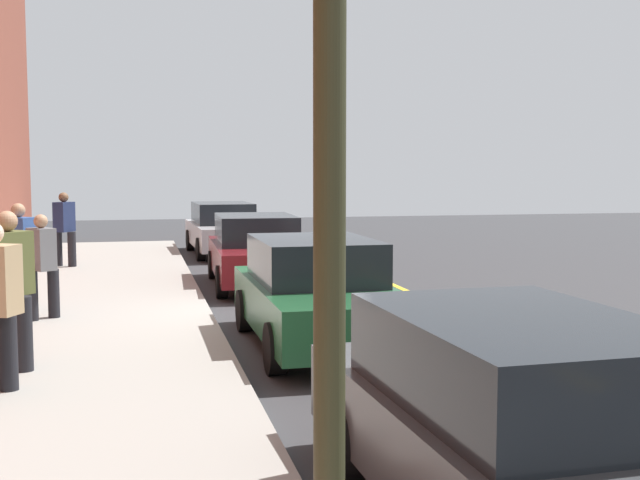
{
  "coord_description": "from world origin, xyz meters",
  "views": [
    {
      "loc": [
        12.48,
        -2.18,
        2.48
      ],
      "look_at": [
        1.57,
        0.35,
        1.49
      ],
      "focal_mm": 44.57,
      "sensor_mm": 36.0,
      "label": 1
    }
  ],
  "objects_px": {
    "pedestrian_navy_coat": "(64,227)",
    "pedestrian_grey_coat": "(42,263)",
    "rolling_suitcase": "(5,339)",
    "pedestrian_olive_coat": "(9,285)",
    "parked_car_green": "(317,293)",
    "parked_car_maroon": "(256,251)",
    "parked_car_silver": "(223,229)",
    "pedestrian_blue_coat": "(20,254)",
    "traffic_light_pole": "(331,13)",
    "parked_car_charcoal": "(530,434)"
  },
  "relations": [
    {
      "from": "traffic_light_pole",
      "to": "pedestrian_olive_coat",
      "type": "bearing_deg",
      "value": -162.8
    },
    {
      "from": "parked_car_charcoal",
      "to": "pedestrian_navy_coat",
      "type": "relative_size",
      "value": 2.66
    },
    {
      "from": "parked_car_green",
      "to": "parked_car_charcoal",
      "type": "distance_m",
      "value": 6.13
    },
    {
      "from": "parked_car_charcoal",
      "to": "traffic_light_pole",
      "type": "xyz_separation_m",
      "value": [
        1.83,
        -1.8,
        2.28
      ]
    },
    {
      "from": "traffic_light_pole",
      "to": "rolling_suitcase",
      "type": "bearing_deg",
      "value": -162.74
    },
    {
      "from": "pedestrian_navy_coat",
      "to": "pedestrian_olive_coat",
      "type": "xyz_separation_m",
      "value": [
        10.27,
        0.24,
        0.04
      ]
    },
    {
      "from": "parked_car_green",
      "to": "pedestrian_grey_coat",
      "type": "xyz_separation_m",
      "value": [
        -2.19,
        -3.89,
        0.27
      ]
    },
    {
      "from": "pedestrian_navy_coat",
      "to": "rolling_suitcase",
      "type": "bearing_deg",
      "value": 0.7
    },
    {
      "from": "pedestrian_navy_coat",
      "to": "traffic_light_pole",
      "type": "xyz_separation_m",
      "value": [
        17.2,
        2.39,
        1.93
      ]
    },
    {
      "from": "rolling_suitcase",
      "to": "parked_car_silver",
      "type": "bearing_deg",
      "value": 162.85
    },
    {
      "from": "pedestrian_grey_coat",
      "to": "pedestrian_olive_coat",
      "type": "bearing_deg",
      "value": -0.21
    },
    {
      "from": "parked_car_maroon",
      "to": "pedestrian_blue_coat",
      "type": "height_order",
      "value": "pedestrian_blue_coat"
    },
    {
      "from": "parked_car_silver",
      "to": "rolling_suitcase",
      "type": "bearing_deg",
      "value": -17.15
    },
    {
      "from": "parked_car_maroon",
      "to": "parked_car_green",
      "type": "relative_size",
      "value": 1.06
    },
    {
      "from": "parked_car_maroon",
      "to": "parked_car_green",
      "type": "bearing_deg",
      "value": -0.36
    },
    {
      "from": "parked_car_maroon",
      "to": "rolling_suitcase",
      "type": "xyz_separation_m",
      "value": [
        6.62,
        -4.06,
        -0.32
      ]
    },
    {
      "from": "parked_car_maroon",
      "to": "parked_car_green",
      "type": "xyz_separation_m",
      "value": [
        5.96,
        -0.04,
        -0.0
      ]
    },
    {
      "from": "parked_car_silver",
      "to": "pedestrian_navy_coat",
      "type": "height_order",
      "value": "pedestrian_navy_coat"
    },
    {
      "from": "pedestrian_grey_coat",
      "to": "parked_car_silver",
      "type": "bearing_deg",
      "value": 159.12
    },
    {
      "from": "parked_car_silver",
      "to": "traffic_light_pole",
      "type": "relative_size",
      "value": 1.12
    },
    {
      "from": "parked_car_maroon",
      "to": "parked_car_charcoal",
      "type": "xyz_separation_m",
      "value": [
        12.09,
        0.0,
        0.0
      ]
    },
    {
      "from": "parked_car_green",
      "to": "parked_car_charcoal",
      "type": "xyz_separation_m",
      "value": [
        6.13,
        0.04,
        0.0
      ]
    },
    {
      "from": "rolling_suitcase",
      "to": "parked_car_charcoal",
      "type": "bearing_deg",
      "value": 36.67
    },
    {
      "from": "pedestrian_olive_coat",
      "to": "rolling_suitcase",
      "type": "bearing_deg",
      "value": -161.4
    },
    {
      "from": "parked_car_silver",
      "to": "pedestrian_blue_coat",
      "type": "height_order",
      "value": "pedestrian_blue_coat"
    },
    {
      "from": "pedestrian_blue_coat",
      "to": "pedestrian_navy_coat",
      "type": "bearing_deg",
      "value": 178.21
    },
    {
      "from": "parked_car_silver",
      "to": "pedestrian_olive_coat",
      "type": "distance_m",
      "value": 14.08
    },
    {
      "from": "parked_car_maroon",
      "to": "traffic_light_pole",
      "type": "relative_size",
      "value": 1.08
    },
    {
      "from": "pedestrian_blue_coat",
      "to": "pedestrian_grey_coat",
      "type": "distance_m",
      "value": 0.98
    },
    {
      "from": "rolling_suitcase",
      "to": "pedestrian_olive_coat",
      "type": "bearing_deg",
      "value": 18.6
    },
    {
      "from": "pedestrian_blue_coat",
      "to": "rolling_suitcase",
      "type": "xyz_separation_m",
      "value": [
        3.73,
        0.31,
        -0.66
      ]
    },
    {
      "from": "pedestrian_navy_coat",
      "to": "pedestrian_grey_coat",
      "type": "xyz_separation_m",
      "value": [
        7.06,
        0.25,
        -0.08
      ]
    },
    {
      "from": "parked_car_green",
      "to": "pedestrian_olive_coat",
      "type": "distance_m",
      "value": 4.05
    },
    {
      "from": "traffic_light_pole",
      "to": "pedestrian_grey_coat",
      "type": "bearing_deg",
      "value": -168.12
    },
    {
      "from": "parked_car_charcoal",
      "to": "pedestrian_olive_coat",
      "type": "bearing_deg",
      "value": -142.31
    },
    {
      "from": "parked_car_maroon",
      "to": "pedestrian_grey_coat",
      "type": "bearing_deg",
      "value": -46.2
    },
    {
      "from": "parked_car_silver",
      "to": "pedestrian_navy_coat",
      "type": "relative_size",
      "value": 2.66
    },
    {
      "from": "pedestrian_olive_coat",
      "to": "pedestrian_navy_coat",
      "type": "bearing_deg",
      "value": -178.66
    },
    {
      "from": "parked_car_green",
      "to": "pedestrian_olive_coat",
      "type": "xyz_separation_m",
      "value": [
        1.02,
        -3.9,
        0.38
      ]
    },
    {
      "from": "parked_car_green",
      "to": "pedestrian_blue_coat",
      "type": "bearing_deg",
      "value": -125.2
    },
    {
      "from": "parked_car_green",
      "to": "rolling_suitcase",
      "type": "height_order",
      "value": "parked_car_green"
    },
    {
      "from": "parked_car_green",
      "to": "pedestrian_blue_coat",
      "type": "distance_m",
      "value": 5.32
    },
    {
      "from": "parked_car_charcoal",
      "to": "pedestrian_grey_coat",
      "type": "height_order",
      "value": "pedestrian_grey_coat"
    },
    {
      "from": "rolling_suitcase",
      "to": "parked_car_green",
      "type": "bearing_deg",
      "value": 99.44
    },
    {
      "from": "parked_car_silver",
      "to": "parked_car_maroon",
      "type": "xyz_separation_m",
      "value": [
        6.53,
        0.0,
        -0.0
      ]
    },
    {
      "from": "pedestrian_navy_coat",
      "to": "rolling_suitcase",
      "type": "height_order",
      "value": "pedestrian_navy_coat"
    },
    {
      "from": "parked_car_maroon",
      "to": "pedestrian_olive_coat",
      "type": "distance_m",
      "value": 8.02
    },
    {
      "from": "parked_car_maroon",
      "to": "pedestrian_olive_coat",
      "type": "relative_size",
      "value": 2.47
    },
    {
      "from": "pedestrian_navy_coat",
      "to": "pedestrian_grey_coat",
      "type": "distance_m",
      "value": 7.07
    },
    {
      "from": "parked_car_silver",
      "to": "parked_car_charcoal",
      "type": "bearing_deg",
      "value": 0.02
    }
  ]
}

